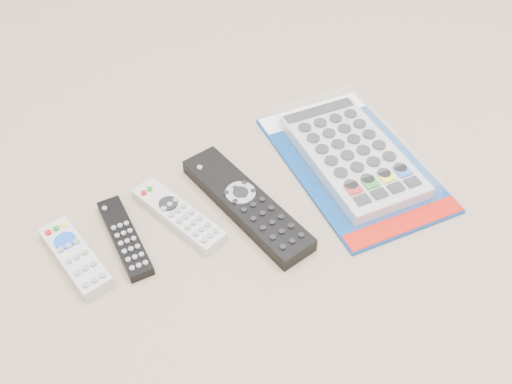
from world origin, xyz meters
TOP-DOWN VIEW (x-y plane):
  - remote_small_grey at (-0.24, 0.04)m, footprint 0.05×0.15m
  - remote_slim_black at (-0.17, 0.03)m, footprint 0.05×0.16m
  - remote_silver_dvd at (-0.08, 0.03)m, footprint 0.08×0.18m
  - remote_large_black at (0.01, -0.02)m, footprint 0.08×0.26m
  - jumbo_remote_packaged at (0.22, -0.03)m, footprint 0.26×0.37m

SIDE VIEW (x-z plane):
  - remote_slim_black at x=-0.17m, z-range 0.00..0.02m
  - remote_silver_dvd at x=-0.08m, z-range 0.00..0.02m
  - remote_small_grey at x=-0.24m, z-range 0.00..0.02m
  - remote_large_black at x=0.01m, z-range 0.00..0.03m
  - jumbo_remote_packaged at x=0.22m, z-range 0.00..0.04m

